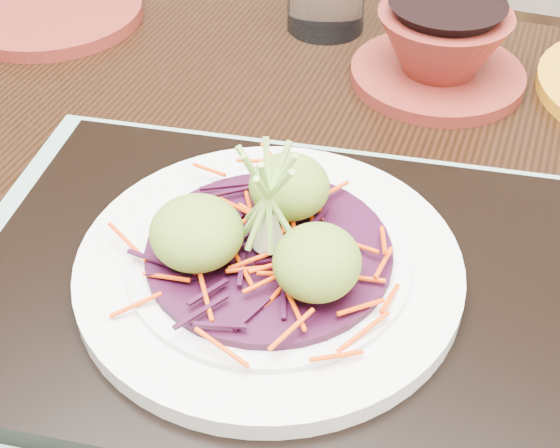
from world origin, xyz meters
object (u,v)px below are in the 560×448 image
(dining_table, at_px, (309,331))
(terracotta_side_plate, at_px, (51,13))
(terracotta_bowl_set, at_px, (441,51))
(serving_tray, at_px, (269,284))
(white_plate, at_px, (269,266))

(dining_table, relative_size, terracotta_side_plate, 6.29)
(terracotta_bowl_set, bearing_deg, terracotta_side_plate, -178.33)
(serving_tray, bearing_deg, terracotta_bowl_set, 73.16)
(terracotta_bowl_set, bearing_deg, dining_table, -99.34)
(dining_table, xyz_separation_m, terracotta_side_plate, (-0.35, 0.23, 0.10))
(serving_tray, distance_m, terracotta_bowl_set, 0.30)
(dining_table, bearing_deg, serving_tray, -98.65)
(serving_tray, relative_size, terracotta_side_plate, 2.00)
(dining_table, xyz_separation_m, white_plate, (-0.01, -0.06, 0.12))
(white_plate, bearing_deg, terracotta_bowl_set, 80.69)
(white_plate, bearing_deg, dining_table, 80.78)
(serving_tray, height_order, white_plate, white_plate)
(dining_table, distance_m, terracotta_side_plate, 0.43)
(white_plate, distance_m, terracotta_bowl_set, 0.30)
(serving_tray, bearing_deg, dining_table, 73.25)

